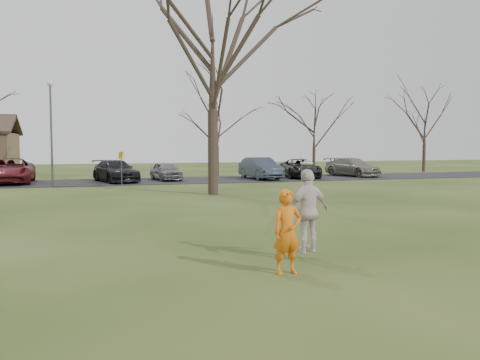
{
  "coord_description": "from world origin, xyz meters",
  "views": [
    {
      "loc": [
        -4.1,
        -9.2,
        2.47
      ],
      "look_at": [
        0.0,
        4.0,
        1.5
      ],
      "focal_mm": 37.32,
      "sensor_mm": 36.0,
      "label": 1
    }
  ],
  "objects_px": {
    "car_2": "(10,171)",
    "lamp_post": "(51,120)",
    "big_tree": "(213,53)",
    "player_defender": "(287,232)",
    "car_6": "(300,168)",
    "catching_play": "(308,211)",
    "car_3": "(116,171)",
    "car_7": "(353,167)",
    "car_4": "(166,171)",
    "car_5": "(260,168)"
  },
  "relations": [
    {
      "from": "car_2",
      "to": "lamp_post",
      "type": "relative_size",
      "value": 0.92
    },
    {
      "from": "car_2",
      "to": "big_tree",
      "type": "height_order",
      "value": "big_tree"
    },
    {
      "from": "player_defender",
      "to": "lamp_post",
      "type": "distance_m",
      "value": 23.83
    },
    {
      "from": "car_6",
      "to": "catching_play",
      "type": "xyz_separation_m",
      "value": [
        -10.79,
        -24.58,
        0.33
      ]
    },
    {
      "from": "car_3",
      "to": "big_tree",
      "type": "distance_m",
      "value": 12.34
    },
    {
      "from": "player_defender",
      "to": "car_7",
      "type": "height_order",
      "value": "player_defender"
    },
    {
      "from": "car_4",
      "to": "catching_play",
      "type": "xyz_separation_m",
      "value": [
        -0.8,
        -24.81,
        0.39
      ]
    },
    {
      "from": "car_3",
      "to": "car_2",
      "type": "bearing_deg",
      "value": 159.18
    },
    {
      "from": "car_5",
      "to": "car_7",
      "type": "relative_size",
      "value": 0.95
    },
    {
      "from": "car_7",
      "to": "car_4",
      "type": "bearing_deg",
      "value": 165.37
    },
    {
      "from": "car_6",
      "to": "car_7",
      "type": "height_order",
      "value": "car_7"
    },
    {
      "from": "lamp_post",
      "to": "car_4",
      "type": "bearing_deg",
      "value": 21.06
    },
    {
      "from": "car_2",
      "to": "lamp_post",
      "type": "distance_m",
      "value": 5.06
    },
    {
      "from": "car_5",
      "to": "catching_play",
      "type": "bearing_deg",
      "value": -111.33
    },
    {
      "from": "car_7",
      "to": "big_tree",
      "type": "relative_size",
      "value": 0.35
    },
    {
      "from": "car_5",
      "to": "car_6",
      "type": "distance_m",
      "value": 3.37
    },
    {
      "from": "car_6",
      "to": "car_7",
      "type": "distance_m",
      "value": 4.74
    },
    {
      "from": "lamp_post",
      "to": "car_6",
      "type": "bearing_deg",
      "value": 8.43
    },
    {
      "from": "catching_play",
      "to": "lamp_post",
      "type": "height_order",
      "value": "lamp_post"
    },
    {
      "from": "car_2",
      "to": "car_6",
      "type": "distance_m",
      "value": 19.92
    },
    {
      "from": "car_2",
      "to": "catching_play",
      "type": "bearing_deg",
      "value": -70.9
    },
    {
      "from": "car_4",
      "to": "car_7",
      "type": "relative_size",
      "value": 0.76
    },
    {
      "from": "car_5",
      "to": "lamp_post",
      "type": "relative_size",
      "value": 0.75
    },
    {
      "from": "car_6",
      "to": "car_7",
      "type": "xyz_separation_m",
      "value": [
        4.72,
        0.45,
        0.02
      ]
    },
    {
      "from": "car_3",
      "to": "car_7",
      "type": "height_order",
      "value": "car_3"
    },
    {
      "from": "car_2",
      "to": "car_5",
      "type": "relative_size",
      "value": 1.22
    },
    {
      "from": "car_3",
      "to": "lamp_post",
      "type": "xyz_separation_m",
      "value": [
        -3.8,
        -2.29,
        3.21
      ]
    },
    {
      "from": "car_2",
      "to": "car_4",
      "type": "height_order",
      "value": "car_2"
    },
    {
      "from": "car_2",
      "to": "car_7",
      "type": "relative_size",
      "value": 1.17
    },
    {
      "from": "car_6",
      "to": "lamp_post",
      "type": "xyz_separation_m",
      "value": [
        -17.22,
        -2.55,
        3.23
      ]
    },
    {
      "from": "player_defender",
      "to": "big_tree",
      "type": "bearing_deg",
      "value": 76.09
    },
    {
      "from": "catching_play",
      "to": "car_4",
      "type": "bearing_deg",
      "value": 88.16
    },
    {
      "from": "car_2",
      "to": "lamp_post",
      "type": "height_order",
      "value": "lamp_post"
    },
    {
      "from": "car_2",
      "to": "car_4",
      "type": "relative_size",
      "value": 1.53
    },
    {
      "from": "car_2",
      "to": "car_7",
      "type": "xyz_separation_m",
      "value": [
        24.64,
        0.07,
        -0.08
      ]
    },
    {
      "from": "car_5",
      "to": "lamp_post",
      "type": "xyz_separation_m",
      "value": [
        -13.9,
        -2.0,
        3.15
      ]
    },
    {
      "from": "car_4",
      "to": "car_7",
      "type": "xyz_separation_m",
      "value": [
        14.72,
        0.22,
        0.08
      ]
    },
    {
      "from": "car_6",
      "to": "car_2",
      "type": "bearing_deg",
      "value": -172.67
    },
    {
      "from": "car_4",
      "to": "car_5",
      "type": "bearing_deg",
      "value": -15.24
    },
    {
      "from": "player_defender",
      "to": "big_tree",
      "type": "xyz_separation_m",
      "value": [
        2.44,
        15.46,
        6.18
      ]
    },
    {
      "from": "car_4",
      "to": "catching_play",
      "type": "relative_size",
      "value": 1.92
    },
    {
      "from": "player_defender",
      "to": "car_4",
      "type": "relative_size",
      "value": 0.43
    },
    {
      "from": "car_6",
      "to": "car_5",
      "type": "bearing_deg",
      "value": -162.09
    },
    {
      "from": "car_4",
      "to": "catching_play",
      "type": "bearing_deg",
      "value": -100.37
    },
    {
      "from": "player_defender",
      "to": "catching_play",
      "type": "bearing_deg",
      "value": 42.03
    },
    {
      "from": "car_3",
      "to": "car_7",
      "type": "bearing_deg",
      "value": -12.85
    },
    {
      "from": "catching_play",
      "to": "car_5",
      "type": "bearing_deg",
      "value": 72.72
    },
    {
      "from": "car_2",
      "to": "car_6",
      "type": "height_order",
      "value": "car_2"
    },
    {
      "from": "car_2",
      "to": "car_4",
      "type": "distance_m",
      "value": 9.92
    },
    {
      "from": "car_6",
      "to": "big_tree",
      "type": "relative_size",
      "value": 0.36
    }
  ]
}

